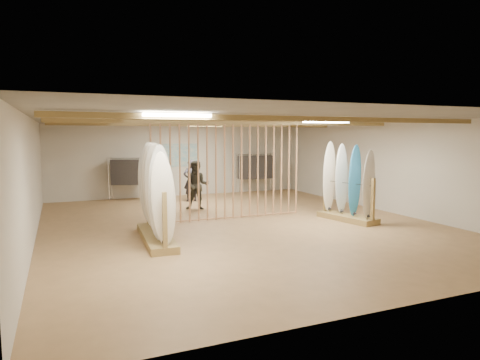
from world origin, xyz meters
name	(u,v)px	position (x,y,z in m)	size (l,w,h in m)	color
floor	(240,224)	(0.00, 0.00, 0.00)	(12.00, 12.00, 0.00)	#A87E51
ceiling	(240,119)	(0.00, 0.00, 2.80)	(12.00, 12.00, 0.00)	gray
wall_back	(181,160)	(0.00, 6.00, 1.40)	(12.00, 12.00, 0.00)	beige
wall_front	(411,208)	(0.00, -6.00, 1.40)	(12.00, 12.00, 0.00)	beige
wall_left	(32,180)	(-5.00, 0.00, 1.40)	(12.00, 12.00, 0.00)	beige
wall_right	(387,167)	(5.00, 0.00, 1.40)	(12.00, 12.00, 0.00)	beige
ceiling_slats	(240,123)	(0.00, 0.00, 2.72)	(9.50, 6.12, 0.10)	#9B7F46
light_panels	(240,122)	(0.00, 0.00, 2.74)	(1.20, 0.35, 0.06)	white
bamboo_partition	(229,170)	(0.00, 0.80, 1.40)	(4.45, 0.05, 2.78)	tan
poster	(181,155)	(0.00, 5.98, 1.60)	(1.40, 0.03, 0.90)	teal
rack_left	(156,209)	(-2.46, -0.90, 0.73)	(0.76, 2.68, 2.13)	#9B7F46
rack_right	(348,195)	(2.98, -0.71, 0.71)	(0.93, 1.90, 2.11)	#9B7F46
clothing_rack_a	(131,172)	(-2.03, 5.40, 1.05)	(1.44, 0.82, 1.61)	silver
clothing_rack_b	(256,167)	(2.99, 5.40, 1.08)	(1.55, 0.48, 1.66)	silver
shopper_a	(191,178)	(-0.07, 4.37, 0.86)	(0.62, 0.42, 1.71)	#2E2B34
shopper_b	(197,182)	(-0.37, 2.64, 0.90)	(0.86, 0.67, 1.79)	#302E25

